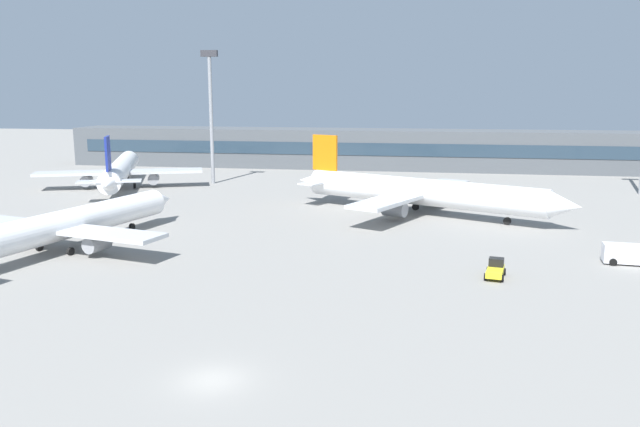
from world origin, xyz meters
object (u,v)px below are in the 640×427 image
Objects in this scene: airplane_mid at (423,192)px; baggage_tug_yellow at (495,269)px; airplane_near at (67,224)px; floodlight_tower_west at (211,107)px; airplane_far at (121,170)px; service_van_white at (629,254)px.

airplane_mid is 10.88× the size of baggage_tug_yellow.
floodlight_tower_west reaches higher than airplane_near.
airplane_near is 48.13m from airplane_far.
baggage_tug_yellow is (7.35, -30.79, -2.55)m from airplane_mid.
baggage_tug_yellow is 0.71× the size of service_van_white.
airplane_far reaches higher than baggage_tug_yellow.
service_van_white is at bearing -47.57° from airplane_mid.
airplane_mid is at bearing 103.43° from baggage_tug_yellow.
baggage_tug_yellow is at bearing -37.45° from airplane_far.
service_van_white is (21.63, -23.66, -2.23)m from airplane_mid.
service_van_white is at bearing -28.08° from airplane_far.
airplane_far is 10.88× the size of baggage_tug_yellow.
service_van_white is 0.21× the size of floodlight_tower_west.
airplane_near is 54.23m from floodlight_tower_west.
airplane_near is 0.92× the size of airplane_far.
airplane_mid is 1.64× the size of floodlight_tower_west.
airplane_mid is 32.13m from service_van_white.
floodlight_tower_west reaches higher than airplane_far.
airplane_mid is at bearing 132.43° from service_van_white.
floodlight_tower_west is at bearing 90.93° from airplane_near.
floodlight_tower_west is at bearing 141.75° from service_van_white.
service_van_white is at bearing 26.56° from baggage_tug_yellow.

